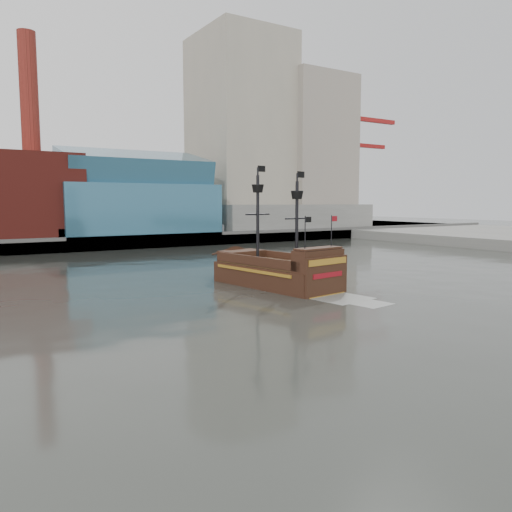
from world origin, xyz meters
TOP-DOWN VIEW (x-y plane):
  - ground at (0.00, 0.00)m, footprint 400.00×400.00m
  - promenade_far at (0.00, 92.00)m, footprint 220.00×60.00m
  - seawall at (0.00, 62.50)m, footprint 220.00×1.00m
  - skyline at (5.21, 84.56)m, footprint 149.00×45.00m
  - crane_a at (78.63, 82.00)m, footprint 22.50×4.00m
  - crane_b at (88.23, 92.00)m, footprint 19.10×4.00m
  - pirate_ship at (5.94, 14.92)m, footprint 7.77×18.19m

SIDE VIEW (x-z plane):
  - ground at x=0.00m, z-range 0.00..0.00m
  - promenade_far at x=0.00m, z-range 0.00..2.00m
  - pirate_ship at x=5.94m, z-range -5.40..7.78m
  - seawall at x=0.00m, z-range 0.00..2.60m
  - crane_b at x=88.23m, z-range 2.45..28.70m
  - crane_a at x=78.63m, z-range 2.99..35.24m
  - skyline at x=5.21m, z-range -6.45..55.55m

